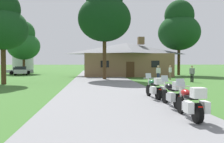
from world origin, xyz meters
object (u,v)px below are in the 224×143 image
Objects in this scene: parked_silver_suv_far_left at (21,70)px; parked_silver_sedan_far_left at (20,71)px; tree_left_far at (24,42)px; motorcycle_red_nearest_to_camera at (191,103)px; motorcycle_green_farthest_in_row at (155,88)px; tree_left_near at (3,23)px; tree_right_of_lodge at (179,28)px; bystander_white_shirt_beside_signpost at (158,72)px; bystander_white_shirt_near_lodge at (170,72)px; motorcycle_black_second_in_row at (173,94)px; metal_silo_distant at (23,51)px; bystander_gray_shirt_by_tree at (192,73)px; tree_by_lodge_front at (104,13)px.

parked_silver_suv_far_left is 1.08× the size of parked_silver_sedan_far_left.
motorcycle_red_nearest_to_camera is at bearing -66.77° from tree_left_far.
motorcycle_green_farthest_in_row is 16.01m from tree_left_near.
tree_right_of_lodge is at bearing 60.61° from motorcycle_green_farthest_in_row.
bystander_white_shirt_near_lodge is at bearing -82.84° from bystander_white_shirt_beside_signpost.
tree_right_of_lodge is (21.72, 13.86, 1.93)m from tree_left_near.
parked_silver_suv_far_left is (-18.38, 14.45, -0.17)m from bystander_white_shirt_beside_signpost.
tree_left_near is 20.09m from parked_silver_sedan_far_left.
metal_silo_distant is (-17.77, 41.18, 3.81)m from motorcycle_black_second_in_row.
tree_left_far is at bearing 165.40° from tree_right_of_lodge.
motorcycle_red_nearest_to_camera is 0.24× the size of tree_left_near.
bystander_gray_shirt_by_tree is at bearing 51.89° from motorcycle_green_farthest_in_row.
tree_right_of_lodge is 31.79m from metal_silo_distant.
motorcycle_red_nearest_to_camera is at bearing -171.17° from parked_silver_sedan_far_left.
motorcycle_red_nearest_to_camera is at bearing -84.97° from tree_by_lodge_front.
parked_silver_suv_far_left is at bearing 138.16° from tree_by_lodge_front.
bystander_white_shirt_near_lodge reaches higher than parked_silver_sedan_far_left.
tree_left_far is 26.53m from tree_right_of_lodge.
parked_silver_sedan_far_left is at bearing 111.92° from motorcycle_green_farthest_in_row.
bystander_white_shirt_beside_signpost is 15.95m from tree_left_near.
bystander_white_shirt_near_lodge is 0.99× the size of bystander_gray_shirt_by_tree.
bystander_gray_shirt_by_tree is (6.79, 15.44, 0.34)m from motorcycle_red_nearest_to_camera.
tree_right_of_lodge is (10.24, 26.46, 6.87)m from motorcycle_black_second_in_row.
parked_silver_sedan_far_left is at bearing 168.69° from tree_right_of_lodge.
metal_silo_distant is at bearing 106.60° from tree_left_far.
tree_by_lodge_front is (-12.19, -8.59, 0.27)m from tree_right_of_lodge.
bystander_white_shirt_near_lodge is 2.93m from bystander_white_shirt_beside_signpost.
tree_left_near is (-15.10, -2.28, 4.60)m from bystander_white_shirt_beside_signpost.
tree_right_of_lodge is at bearing 32.55° from tree_left_near.
bystander_white_shirt_beside_signpost reaches higher than parked_silver_sedan_far_left.
bystander_gray_shirt_by_tree is at bearing -145.35° from parked_silver_sedan_far_left.
bystander_gray_shirt_by_tree reaches higher than parked_silver_sedan_far_left.
motorcycle_black_second_in_row is (0.18, 2.25, 0.00)m from motorcycle_red_nearest_to_camera.
tree_by_lodge_front is at bearing 93.04° from motorcycle_black_second_in_row.
metal_silo_distant is (-2.40, 8.06, -1.18)m from tree_left_far.
motorcycle_red_nearest_to_camera is at bearing 162.70° from bystander_white_shirt_near_lodge.
metal_silo_distant is 1.94× the size of parked_silver_sedan_far_left.
motorcycle_green_farthest_in_row is 30.62m from parked_silver_suv_far_left.
motorcycle_black_second_in_row is 36.86m from tree_left_far.
motorcycle_green_farthest_in_row is 15.68m from bystander_white_shirt_near_lodge.
motorcycle_red_nearest_to_camera and motorcycle_green_farthest_in_row have the same top height.
tree_left_near is at bearing 132.11° from motorcycle_green_farthest_in_row.
parked_silver_sedan_far_left is (-15.45, 33.88, 0.03)m from motorcycle_red_nearest_to_camera.
tree_by_lodge_front reaches higher than bystander_white_shirt_near_lodge.
motorcycle_black_second_in_row is at bearing -111.15° from tree_right_of_lodge.
parked_silver_suv_far_left is at bearing 112.49° from motorcycle_green_farthest_in_row.
tree_left_far reaches higher than metal_silo_distant.
tree_right_of_lodge reaches higher than motorcycle_red_nearest_to_camera.
motorcycle_black_second_in_row is 29.19m from tree_right_of_lodge.
parked_silver_suv_far_left is at bearing 115.66° from motorcycle_red_nearest_to_camera.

